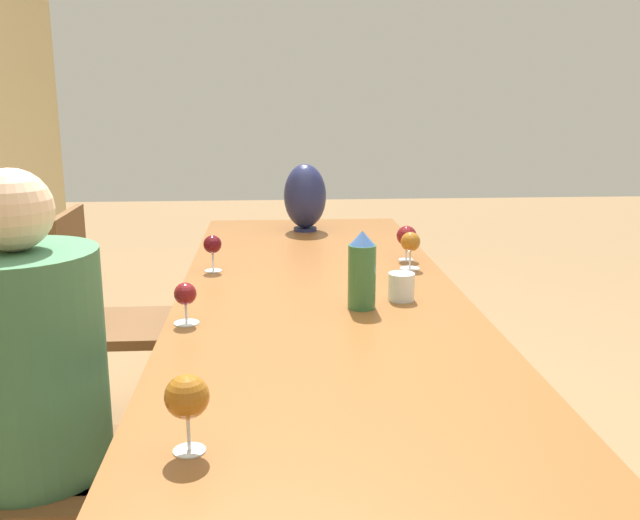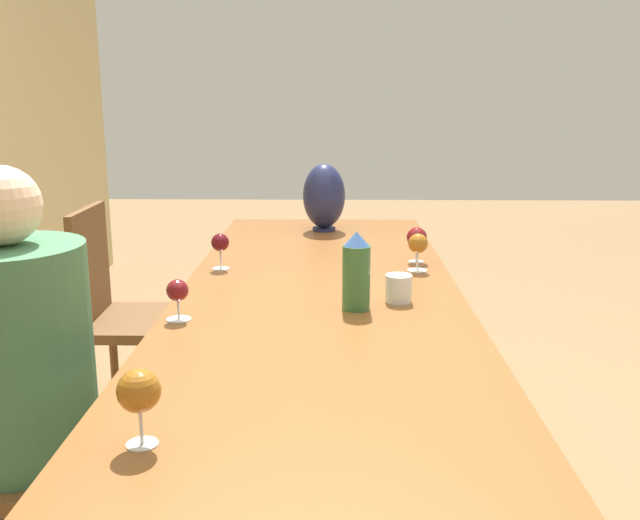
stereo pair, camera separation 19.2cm
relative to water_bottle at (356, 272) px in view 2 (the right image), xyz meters
name	(u,v)px [view 2 (the right image)]	position (x,y,z in m)	size (l,w,h in m)	color
ground_plane	(319,514)	(0.10, 0.11, -0.86)	(14.00, 14.00, 0.00)	olive
dining_table	(319,319)	(0.10, 0.11, -0.18)	(2.79, 0.91, 0.75)	brown
water_bottle	(356,272)	(0.00, 0.00, 0.00)	(0.08, 0.08, 0.23)	#336638
water_tumbler	(399,288)	(0.07, -0.13, -0.07)	(0.08, 0.08, 0.08)	silver
vase	(324,196)	(1.20, 0.11, 0.04)	(0.19, 0.19, 0.31)	#1E234C
wine_glass_0	(220,244)	(0.47, 0.47, -0.02)	(0.06, 0.06, 0.13)	silver
wine_glass_1	(178,292)	(-0.11, 0.50, -0.03)	(0.07, 0.07, 0.12)	silver
wine_glass_2	(418,245)	(0.46, -0.23, -0.02)	(0.07, 0.07, 0.14)	silver
wine_glass_3	(139,392)	(-0.84, 0.41, -0.01)	(0.08, 0.08, 0.15)	silver
wine_glass_4	(417,238)	(0.59, -0.25, -0.02)	(0.08, 0.08, 0.13)	silver
chair_far	(125,310)	(0.76, 0.92, -0.36)	(0.44, 0.44, 0.92)	brown
person_near	(27,392)	(-0.37, 0.83, -0.22)	(0.37, 0.37, 1.21)	#2D2D38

